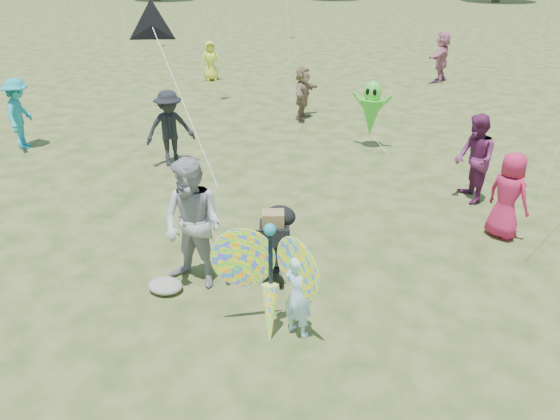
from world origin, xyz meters
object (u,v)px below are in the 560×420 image
object	(u,v)px
crowd_e	(475,159)
jogging_stroller	(275,237)
crowd_b	(170,128)
crowd_j	(442,57)
crowd_i	(20,114)
alien_kite	(371,111)
crowd_a	(508,196)
adult_man	(193,225)
crowd_g	(210,61)
child_girl	(298,296)
butterfly_kite	(270,279)
crowd_d	(303,93)

from	to	relation	value
crowd_e	jogging_stroller	distance (m)	4.84
crowd_b	crowd_j	size ratio (longest dim) A/B	0.95
crowd_i	alien_kite	bearing A→B (deg)	-94.50
crowd_b	crowd_i	size ratio (longest dim) A/B	0.99
crowd_a	crowd_e	distance (m)	1.56
adult_man	crowd_j	world-z (taller)	adult_man
adult_man	crowd_j	bearing A→B (deg)	91.13
crowd_e	crowd_g	world-z (taller)	crowd_e
child_girl	crowd_i	bearing A→B (deg)	-8.86
adult_man	butterfly_kite	world-z (taller)	adult_man
butterfly_kite	adult_man	bearing A→B (deg)	155.47
crowd_e	adult_man	bearing A→B (deg)	-62.60
crowd_e	crowd_j	distance (m)	11.53
crowd_e	crowd_b	bearing A→B (deg)	-111.38
crowd_a	crowd_b	xyz separation A→B (m)	(-7.48, 1.07, 0.10)
crowd_b	jogging_stroller	size ratio (longest dim) A/B	1.58
crowd_e	butterfly_kite	size ratio (longest dim) A/B	1.00
jogging_stroller	butterfly_kite	bearing A→B (deg)	-93.55
adult_man	butterfly_kite	size ratio (longest dim) A/B	1.13
crowd_i	butterfly_kite	size ratio (longest dim) A/B	1.00
crowd_j	adult_man	bearing A→B (deg)	3.04
crowd_g	jogging_stroller	distance (m)	14.46
crowd_a	jogging_stroller	bearing A→B (deg)	70.72
child_girl	crowd_j	world-z (taller)	crowd_j
child_girl	crowd_d	size ratio (longest dim) A/B	0.77
crowd_e	butterfly_kite	bearing A→B (deg)	-46.76
crowd_g	crowd_i	distance (m)	9.05
crowd_b	crowd_i	distance (m)	4.25
child_girl	crowd_g	xyz separation A→B (m)	(-8.39, 13.74, 0.14)
crowd_b	crowd_g	world-z (taller)	crowd_b
crowd_g	butterfly_kite	size ratio (longest dim) A/B	0.83
adult_man	crowd_g	distance (m)	14.66
alien_kite	crowd_e	bearing A→B (deg)	-44.06
child_girl	crowd_b	world-z (taller)	crowd_b
crowd_g	crowd_j	world-z (taller)	crowd_j
crowd_i	crowd_b	bearing A→B (deg)	-111.46
adult_man	crowd_d	size ratio (longest dim) A/B	1.29
crowd_b	butterfly_kite	xyz separation A→B (m)	(4.58, -5.10, -0.07)
jogging_stroller	butterfly_kite	size ratio (longest dim) A/B	0.63
crowd_e	alien_kite	distance (m)	3.71
crowd_b	butterfly_kite	distance (m)	6.85
jogging_stroller	alien_kite	xyz separation A→B (m)	(0.09, 6.55, 0.36)
crowd_a	child_girl	bearing A→B (deg)	91.04
crowd_d	alien_kite	world-z (taller)	alien_kite
crowd_d	jogging_stroller	world-z (taller)	crowd_d
child_girl	adult_man	size ratio (longest dim) A/B	0.60
jogging_stroller	crowd_d	bearing A→B (deg)	83.59
crowd_b	adult_man	bearing A→B (deg)	-99.83
crowd_a	alien_kite	distance (m)	5.19
crowd_i	alien_kite	world-z (taller)	crowd_i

